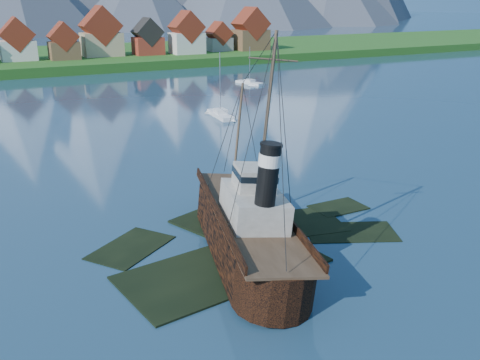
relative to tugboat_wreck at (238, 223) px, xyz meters
name	(u,v)px	position (x,y,z in m)	size (l,w,h in m)	color
ground	(243,253)	(0.04, -0.95, -2.72)	(1400.00, 1400.00, 0.00)	#1C3950
shoal	(249,244)	(1.81, 1.20, -3.07)	(31.71, 21.24, 1.14)	black
shore_bank	(21,64)	(0.04, 169.05, -2.72)	(600.00, 80.00, 3.20)	#204B15
seawall	(37,77)	(0.04, 131.05, -2.72)	(600.00, 2.50, 2.00)	#3F3D38
tugboat_wreck	(238,223)	(0.00, 0.00, 0.00)	(6.31, 27.18, 21.54)	black
sailboat_d	(220,115)	(24.50, 54.51, -2.42)	(3.41, 9.96, 13.33)	silver
sailboat_e	(250,83)	(50.50, 89.71, -2.49)	(4.69, 9.39, 10.57)	silver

